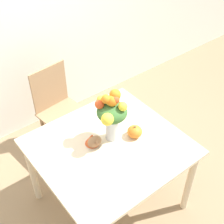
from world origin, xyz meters
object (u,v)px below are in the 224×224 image
Objects in this scene: pumpkin at (135,132)px; turkey_figurine at (93,140)px; flower_vase at (112,114)px; dining_chair_near_window at (60,109)px.

pumpkin reaches higher than turkey_figurine.
pumpkin is 0.33m from turkey_figurine.
flower_vase is at bearing -10.97° from turkey_figurine.
pumpkin is 1.01m from dining_chair_near_window.
flower_vase reaches higher than pumpkin.
pumpkin is (0.16, -0.10, -0.20)m from flower_vase.
flower_vase is 2.85× the size of turkey_figurine.
flower_vase is 0.48× the size of dining_chair_near_window.
flower_vase is 3.72× the size of pumpkin.
flower_vase reaches higher than turkey_figurine.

